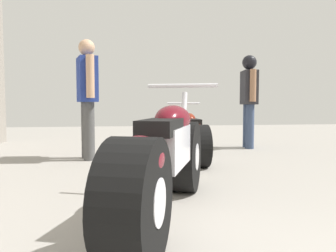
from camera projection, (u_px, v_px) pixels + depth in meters
The scene contains 5 objects.
ground_plane at pixel (188, 175), 3.89m from camera, with size 17.71×17.71×0.00m, color gray.
motorcycle_maroon_cruiser at pixel (165, 162), 2.40m from camera, with size 1.04×2.11×1.01m.
motorcycle_black_naked at pixel (191, 136), 4.97m from camera, with size 0.54×1.83×0.86m.
mechanic_in_blue at pixel (87, 92), 4.98m from camera, with size 0.36×0.72×1.78m.
mechanic_with_helmet at pixel (249, 93), 6.27m from camera, with size 0.31×0.69×1.73m.
Camera 1 is at (-0.79, -0.08, 0.83)m, focal length 35.90 mm.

